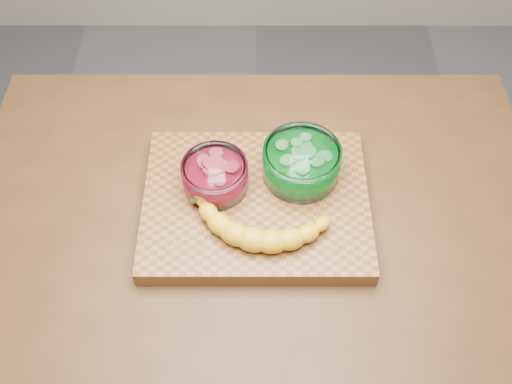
{
  "coord_description": "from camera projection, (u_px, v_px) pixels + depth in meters",
  "views": [
    {
      "loc": [
        0.0,
        -0.66,
        1.87
      ],
      "look_at": [
        0.0,
        0.0,
        0.96
      ],
      "focal_mm": 40.0,
      "sensor_mm": 36.0,
      "label": 1
    }
  ],
  "objects": [
    {
      "name": "ground",
      "position": [
        256.0,
        361.0,
        1.9
      ],
      "size": [
        3.5,
        3.5,
        0.0
      ],
      "primitive_type": "plane",
      "color": "#5C5C61",
      "rests_on": "ground"
    },
    {
      "name": "counter",
      "position": [
        256.0,
        303.0,
        1.53
      ],
      "size": [
        1.2,
        0.8,
        0.9
      ],
      "primitive_type": "cube",
      "color": "#472A15",
      "rests_on": "ground"
    },
    {
      "name": "cutting_board",
      "position": [
        256.0,
        204.0,
        1.15
      ],
      "size": [
        0.45,
        0.35,
        0.04
      ],
      "primitive_type": "cube",
      "color": "brown",
      "rests_on": "counter"
    },
    {
      "name": "bowl_red",
      "position": [
        215.0,
        176.0,
        1.13
      ],
      "size": [
        0.13,
        0.13,
        0.06
      ],
      "color": "white",
      "rests_on": "cutting_board"
    },
    {
      "name": "bowl_green",
      "position": [
        301.0,
        163.0,
        1.14
      ],
      "size": [
        0.16,
        0.16,
        0.07
      ],
      "color": "white",
      "rests_on": "cutting_board"
    },
    {
      "name": "banana",
      "position": [
        261.0,
        220.0,
        1.08
      ],
      "size": [
        0.3,
        0.17,
        0.04
      ],
      "primitive_type": null,
      "color": "gold",
      "rests_on": "cutting_board"
    }
  ]
}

